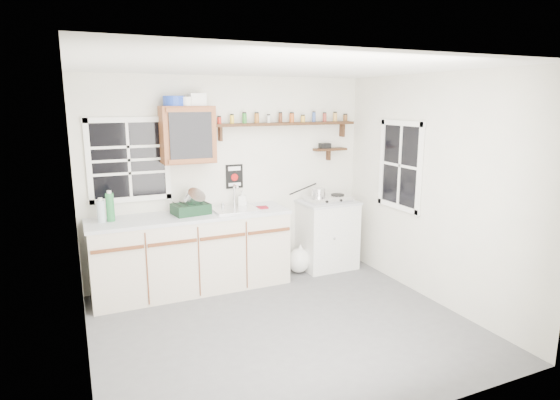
# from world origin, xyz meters

# --- Properties ---
(room) EXTENTS (3.64, 3.24, 2.54)m
(room) POSITION_xyz_m (0.00, 0.00, 1.25)
(room) COLOR #515053
(room) RESTS_ON ground
(main_cabinet) EXTENTS (2.31, 0.63, 0.92)m
(main_cabinet) POSITION_xyz_m (-0.58, 1.30, 0.46)
(main_cabinet) COLOR beige
(main_cabinet) RESTS_ON floor
(right_cabinet) EXTENTS (0.73, 0.57, 0.91)m
(right_cabinet) POSITION_xyz_m (1.25, 1.32, 0.46)
(right_cabinet) COLOR silver
(right_cabinet) RESTS_ON floor
(sink) EXTENTS (0.52, 0.44, 0.29)m
(sink) POSITION_xyz_m (-0.05, 1.30, 0.93)
(sink) COLOR silver
(sink) RESTS_ON main_cabinet
(upper_cabinet) EXTENTS (0.60, 0.32, 0.65)m
(upper_cabinet) POSITION_xyz_m (-0.55, 1.44, 1.82)
(upper_cabinet) COLOR brown
(upper_cabinet) RESTS_ON wall_back
(upper_cabinet_clutter) EXTENTS (0.48, 0.24, 0.14)m
(upper_cabinet_clutter) POSITION_xyz_m (-0.59, 1.44, 2.21)
(upper_cabinet_clutter) COLOR #1936A4
(upper_cabinet_clutter) RESTS_ON upper_cabinet
(spice_shelf) EXTENTS (1.91, 0.18, 0.34)m
(spice_shelf) POSITION_xyz_m (0.73, 1.51, 1.93)
(spice_shelf) COLOR black
(spice_shelf) RESTS_ON wall_back
(secondary_shelf) EXTENTS (0.45, 0.16, 0.24)m
(secondary_shelf) POSITION_xyz_m (1.36, 1.52, 1.58)
(secondary_shelf) COLOR black
(secondary_shelf) RESTS_ON wall_back
(warning_sign) EXTENTS (0.22, 0.02, 0.30)m
(warning_sign) POSITION_xyz_m (0.05, 1.59, 1.28)
(warning_sign) COLOR black
(warning_sign) RESTS_ON wall_back
(window_back) EXTENTS (0.93, 0.03, 0.98)m
(window_back) POSITION_xyz_m (-1.20, 1.59, 1.55)
(window_back) COLOR black
(window_back) RESTS_ON wall_back
(window_right) EXTENTS (0.03, 0.78, 1.08)m
(window_right) POSITION_xyz_m (1.79, 0.55, 1.45)
(window_right) COLOR black
(window_right) RESTS_ON wall_back
(water_bottles) EXTENTS (0.18, 0.10, 0.34)m
(water_bottles) POSITION_xyz_m (-1.49, 1.34, 1.07)
(water_bottles) COLOR #A9BAC6
(water_bottles) RESTS_ON main_cabinet
(dish_rack) EXTENTS (0.44, 0.36, 0.30)m
(dish_rack) POSITION_xyz_m (-0.56, 1.32, 1.02)
(dish_rack) COLOR black
(dish_rack) RESTS_ON main_cabinet
(soap_bottle) EXTENTS (0.12, 0.12, 0.21)m
(soap_bottle) POSITION_xyz_m (0.10, 1.45, 1.02)
(soap_bottle) COLOR silver
(soap_bottle) RESTS_ON main_cabinet
(rag) EXTENTS (0.14, 0.13, 0.02)m
(rag) POSITION_xyz_m (0.29, 1.25, 0.93)
(rag) COLOR maroon
(rag) RESTS_ON main_cabinet
(hotplate) EXTENTS (0.59, 0.32, 0.08)m
(hotplate) POSITION_xyz_m (1.24, 1.31, 0.95)
(hotplate) COLOR silver
(hotplate) RESTS_ON right_cabinet
(saucepan) EXTENTS (0.42, 0.30, 0.19)m
(saucepan) POSITION_xyz_m (1.09, 1.31, 1.04)
(saucepan) COLOR silver
(saucepan) RESTS_ON hotplate
(trash_bag) EXTENTS (0.36, 0.32, 0.41)m
(trash_bag) POSITION_xyz_m (0.80, 1.26, 0.17)
(trash_bag) COLOR silver
(trash_bag) RESTS_ON floor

